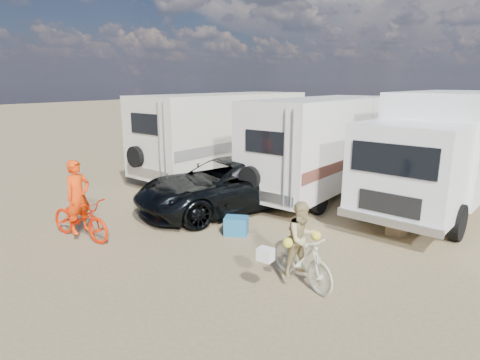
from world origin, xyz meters
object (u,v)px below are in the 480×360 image
Objects in this scene: rider_woman at (302,248)px; crate at (397,229)px; bike_man at (80,219)px; bike_woman at (301,258)px; box_truck at (439,153)px; dark_suv at (226,185)px; rider_man at (79,204)px; rv_left at (225,135)px; cooler at (236,226)px; rv_main at (322,147)px.

rider_woman is 3.53× the size of crate.
bike_woman is at bearing -82.85° from bike_man.
box_truck reaches higher than dark_suv.
box_truck reaches higher than rider_man.
bike_man is 1.09× the size of rider_man.
rider_man reaches higher than bike_man.
crate is at bearing 10.84° from rider_woman.
crate is at bearing -57.09° from rider_man.
cooler is (4.48, -5.60, -1.45)m from rv_left.
rv_left is 5.10m from dark_suv.
dark_suv is 5.01m from bike_woman.
bike_man is (-6.92, -7.56, -1.26)m from box_truck.
rider_man is at bearing -75.56° from rv_left.
bike_woman is 3.86m from crate.
rv_main is 0.84× the size of rv_left.
dark_suv is at bearing 77.84° from bike_woman.
rider_man is 5.70m from rider_woman.
rider_man is at bearing -144.05° from crate.
bike_man is at bearing -0.00° from rider_man.
cooler reaches higher than crate.
rv_left is 4.67× the size of bike_woman.
dark_suv reaches higher than rider_woman.
crate is at bearing -34.67° from rv_main.
bike_man is at bearing -75.56° from rv_left.
cooler is at bearing -24.76° from dark_suv.
bike_woman is 5.71m from rider_man.
bike_woman is 4.22× the size of crate.
rv_left reaches higher than cooler.
box_truck is 6.60m from cooler.
dark_suv reaches higher than cooler.
rv_main is 3.84m from dark_suv.
rider_man is 3.11× the size of cooler.
rider_man is (-1.61, -4.01, 0.14)m from dark_suv.
box_truck is 3.72× the size of bike_man.
box_truck is 6.80m from bike_woman.
rv_main is 4.71m from rv_left.
bike_woman is at bearing -14.51° from dark_suv.
rv_main is 4.66× the size of rider_woman.
box_truck is 12.60× the size of cooler.
bike_man is 3.93m from cooler.
cooler is at bearing -54.89° from bike_man.
bike_man is 4.77× the size of crate.
rv_left is at bearing 149.21° from dark_suv.
rider_woman is 2.94m from cooler.
dark_suv is 13.40× the size of crate.
rv_main reaches higher than dark_suv.
dark_suv is (3.01, -4.02, -0.91)m from rv_left.
dark_suv is at bearing -24.90° from rider_man.
bike_woman is at bearing -103.88° from crate.
bike_woman is (5.61, 1.01, 0.01)m from bike_man.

